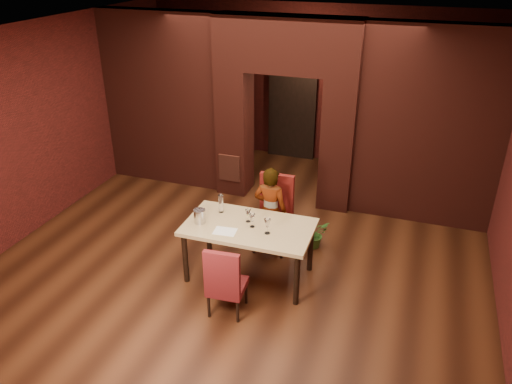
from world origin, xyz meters
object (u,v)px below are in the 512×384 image
dining_table (249,251)px  wine_glass_a (248,215)px  person_seated (270,211)px  potted_plant (314,233)px  wine_bucket (200,216)px  wine_glass_b (252,220)px  wine_glass_c (267,226)px  chair_far (272,215)px  chair_near (227,278)px  water_bottle (221,203)px

dining_table → wine_glass_a: wine_glass_a is taller
person_seated → potted_plant: size_ratio=3.06×
wine_bucket → potted_plant: (1.34, 1.18, -0.69)m
wine_glass_b → wine_glass_c: 0.26m
wine_glass_a → potted_plant: 1.38m
chair_far → chair_near: 1.58m
dining_table → wine_glass_c: size_ratio=7.91×
wine_bucket → chair_far: bearing=51.4°
wine_bucket → potted_plant: 1.92m
water_bottle → wine_glass_c: bearing=-22.8°
chair_near → potted_plant: bearing=-115.2°
chair_far → water_bottle: size_ratio=4.01×
person_seated → water_bottle: bearing=41.8°
dining_table → water_bottle: (-0.50, 0.22, 0.55)m
chair_far → wine_glass_c: size_ratio=5.25×
dining_table → chair_near: size_ratio=1.76×
wine_glass_c → potted_plant: bearing=71.3°
dining_table → person_seated: (0.08, 0.71, 0.28)m
dining_table → chair_far: bearing=82.7°
potted_plant → chair_far: bearing=-156.9°
wine_bucket → water_bottle: water_bottle is taller
wine_glass_a → dining_table: bearing=-64.5°
wine_glass_b → wine_glass_c: bearing=-21.1°
dining_table → wine_glass_c: wine_glass_c is taller
dining_table → potted_plant: 1.26m
chair_far → potted_plant: chair_far is taller
wine_glass_a → potted_plant: wine_glass_a is taller
person_seated → wine_glass_a: person_seated is taller
person_seated → potted_plant: person_seated is taller
person_seated → wine_glass_c: 0.88m
wine_glass_c → water_bottle: size_ratio=0.76×
dining_table → wine_glass_b: bearing=-18.2°
person_seated → wine_bucket: (-0.73, -0.85, 0.22)m
water_bottle → wine_glass_a: bearing=-15.9°
chair_near → wine_bucket: size_ratio=5.05×
wine_glass_c → water_bottle: water_bottle is taller
chair_near → person_seated: (0.08, 1.50, 0.19)m
person_seated → dining_table: bearing=85.2°
dining_table → potted_plant: size_ratio=3.86×
wine_glass_a → water_bottle: size_ratio=0.67×
wine_glass_b → potted_plant: (0.63, 1.06, -0.69)m
person_seated → wine_glass_a: size_ratio=7.19×
dining_table → wine_glass_b: size_ratio=8.77×
person_seated → wine_glass_c: (0.22, -0.82, 0.24)m
wine_glass_a → wine_glass_b: 0.15m
potted_plant → wine_glass_a: bearing=-127.7°
dining_table → wine_glass_c: 0.61m
wine_glass_c → wine_bucket: wine_glass_c is taller
chair_far → wine_glass_a: 0.78m
wine_glass_a → water_bottle: (-0.45, 0.13, 0.05)m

